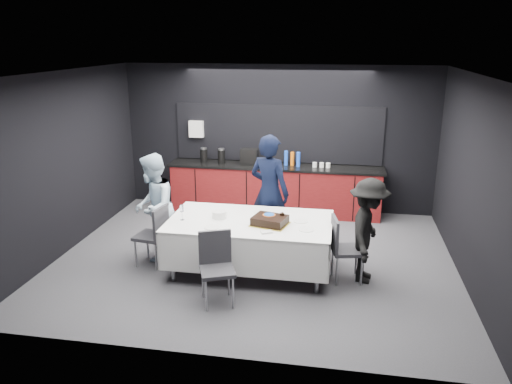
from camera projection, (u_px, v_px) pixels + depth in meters
ground at (255, 259)px, 7.70m from camera, size 6.00×6.00×0.00m
room_shell at (255, 140)px, 7.15m from camera, size 6.04×5.04×2.82m
kitchenette at (274, 185)px, 9.63m from camera, size 4.10×0.64×2.05m
party_table at (250, 229)px, 7.14m from camera, size 2.32×1.32×0.78m
cake_assembly at (270, 220)px, 6.92m from camera, size 0.56×0.50×0.16m
plate_stack at (219, 214)px, 7.18m from camera, size 0.21×0.21×0.10m
loose_plate_near at (212, 227)px, 6.83m from camera, size 0.22×0.22×0.01m
loose_plate_right_a at (301, 221)px, 7.05m from camera, size 0.20×0.20×0.01m
loose_plate_right_b at (306, 229)px, 6.75m from camera, size 0.22×0.22×0.01m
loose_plate_far at (260, 212)px, 7.42m from camera, size 0.18×0.18×0.01m
fork_pile at (266, 232)px, 6.64m from camera, size 0.18×0.15×0.02m
champagne_flute at (182, 209)px, 7.07m from camera, size 0.06×0.06×0.22m
chair_left at (155, 232)px, 7.34m from camera, size 0.48×0.48×0.92m
chair_right at (342, 245)px, 6.88m from camera, size 0.50×0.50×0.92m
chair_near at (216, 262)px, 6.34m from camera, size 0.55×0.55×0.92m
person_center at (269, 192)px, 7.87m from camera, size 0.80×0.68×1.86m
person_left at (153, 207)px, 7.54m from camera, size 0.74×0.89×1.63m
person_right at (368, 231)px, 6.83m from camera, size 0.69×1.03×1.47m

